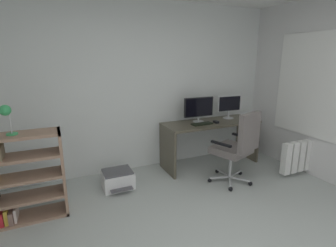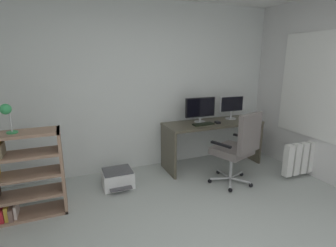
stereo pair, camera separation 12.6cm
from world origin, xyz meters
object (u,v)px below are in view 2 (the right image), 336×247
(monitor_main, at_px, (200,108))
(keyboard, at_px, (203,124))
(desk, at_px, (212,133))
(radiator, at_px, (306,157))
(monitor_secondary, at_px, (231,105))
(computer_mouse, at_px, (218,122))
(bookshelf, at_px, (11,179))
(office_chair, at_px, (238,146))
(desk_lamp, at_px, (6,112))
(printer, at_px, (118,178))

(monitor_main, height_order, keyboard, monitor_main)
(desk, height_order, radiator, desk)
(desk, distance_m, monitor_secondary, 0.60)
(monitor_secondary, distance_m, keyboard, 0.70)
(monitor_main, distance_m, computer_mouse, 0.36)
(monitor_main, distance_m, keyboard, 0.28)
(computer_mouse, bearing_deg, monitor_main, 141.29)
(keyboard, bearing_deg, computer_mouse, -5.39)
(bookshelf, bearing_deg, monitor_secondary, 9.59)
(desk, bearing_deg, office_chair, -93.48)
(desk_lamp, height_order, printer, desk_lamp)
(keyboard, height_order, desk_lamp, desk_lamp)
(monitor_secondary, bearing_deg, computer_mouse, -153.99)
(desk, height_order, monitor_secondary, monitor_secondary)
(monitor_main, xyz_separation_m, bookshelf, (-2.64, -0.55, -0.49))
(monitor_secondary, relative_size, radiator, 0.54)
(office_chair, bearing_deg, desk, 86.52)
(printer, bearing_deg, monitor_secondary, 7.05)
(computer_mouse, relative_size, printer, 0.23)
(desk_lamp, xyz_separation_m, printer, (1.16, 0.30, -1.09))
(computer_mouse, xyz_separation_m, radiator, (1.08, -0.80, -0.46))
(keyboard, distance_m, desk_lamp, 2.62)
(office_chair, height_order, printer, office_chair)
(desk, distance_m, office_chair, 0.75)
(printer, bearing_deg, office_chair, -20.44)
(desk, relative_size, bookshelf, 1.62)
(monitor_main, distance_m, printer, 1.68)
(monitor_main, distance_m, bookshelf, 2.74)
(desk, distance_m, printer, 1.68)
(monitor_main, distance_m, desk_lamp, 2.65)
(keyboard, bearing_deg, desk, 17.73)
(monitor_main, xyz_separation_m, radiator, (1.30, -0.99, -0.67))
(monitor_main, relative_size, printer, 1.18)
(radiator, bearing_deg, desk_lamp, 173.48)
(desk_lamp, distance_m, radiator, 4.01)
(desk, xyz_separation_m, printer, (-1.62, -0.16, -0.43))
(desk_lamp, bearing_deg, keyboard, 8.30)
(computer_mouse, relative_size, office_chair, 0.09)
(monitor_main, xyz_separation_m, monitor_secondary, (0.60, 0.00, 0.01))
(desk, relative_size, office_chair, 1.51)
(desk_lamp, height_order, radiator, desk_lamp)
(bookshelf, bearing_deg, desk_lamp, 0.91)
(desk, bearing_deg, keyboard, -159.55)
(monitor_secondary, distance_m, printer, 2.22)
(computer_mouse, bearing_deg, printer, -175.64)
(monitor_secondary, height_order, office_chair, monitor_secondary)
(desk, xyz_separation_m, monitor_secondary, (0.41, 0.09, 0.43))
(monitor_secondary, xyz_separation_m, desk_lamp, (-3.18, -0.55, 0.24))
(keyboard, relative_size, bookshelf, 0.34)
(keyboard, relative_size, radiator, 0.41)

